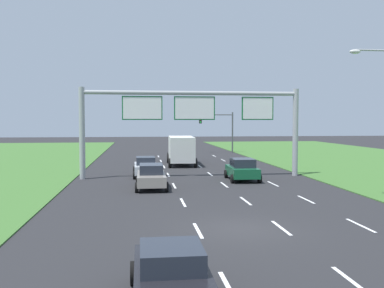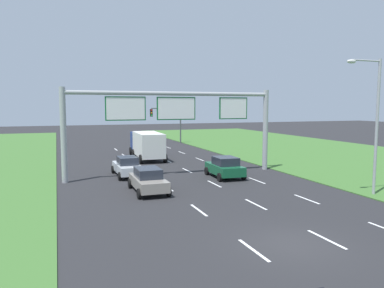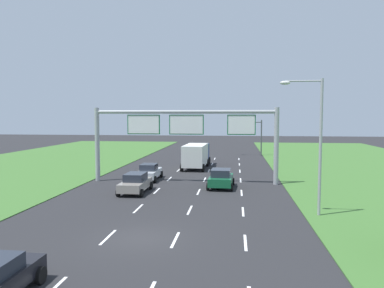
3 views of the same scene
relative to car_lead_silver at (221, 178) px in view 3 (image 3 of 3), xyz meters
name	(u,v)px [view 3 (image 3 of 3)]	position (x,y,z in m)	size (l,w,h in m)	color
ground_plane	(141,238)	(-3.50, -13.98, -0.83)	(200.00, 200.00, 0.00)	#262628
lane_dashes_inner_left	(148,199)	(-5.25, -4.98, -0.82)	(0.14, 56.40, 0.01)	white
lane_dashes_inner_right	(195,200)	(-1.75, -4.98, -0.82)	(0.14, 56.40, 0.01)	white
lane_dashes_slip	(242,201)	(1.75, -4.98, -0.82)	(0.14, 56.40, 0.01)	white
car_lead_silver	(221,178)	(0.00, 0.00, 0.00)	(2.32, 3.99, 1.64)	#145633
car_mid_lane	(135,183)	(-6.84, -2.85, -0.03)	(2.10, 4.31, 1.58)	gray
car_far_ahead	(149,172)	(-7.12, 3.23, -0.05)	(2.06, 4.41, 1.57)	silver
box_truck	(197,154)	(-3.42, 12.37, 0.76)	(2.91, 8.22, 2.85)	navy
sign_gantry	(185,130)	(-3.43, 2.16, 4.11)	(17.24, 0.44, 7.00)	#9EA0A5
traffic_light_mast	(249,131)	(3.31, 27.17, 3.04)	(4.76, 0.49, 5.60)	#47494F
street_lamp	(314,135)	(6.03, -8.52, 4.25)	(2.61, 0.32, 8.50)	#9EA0A5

